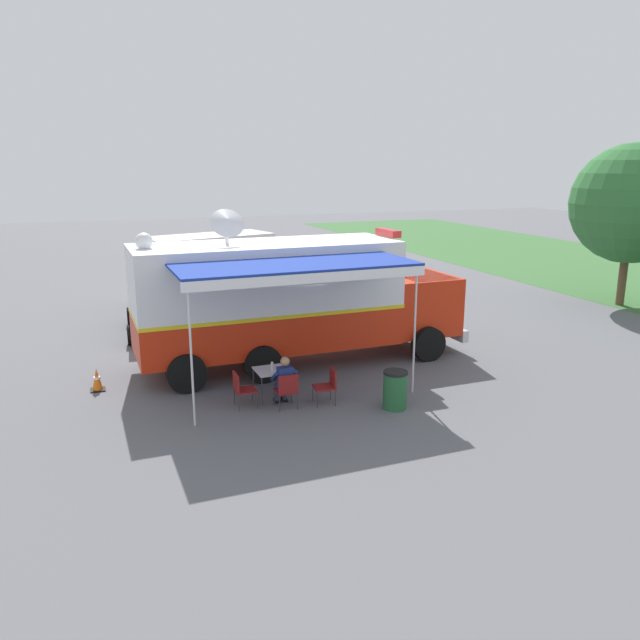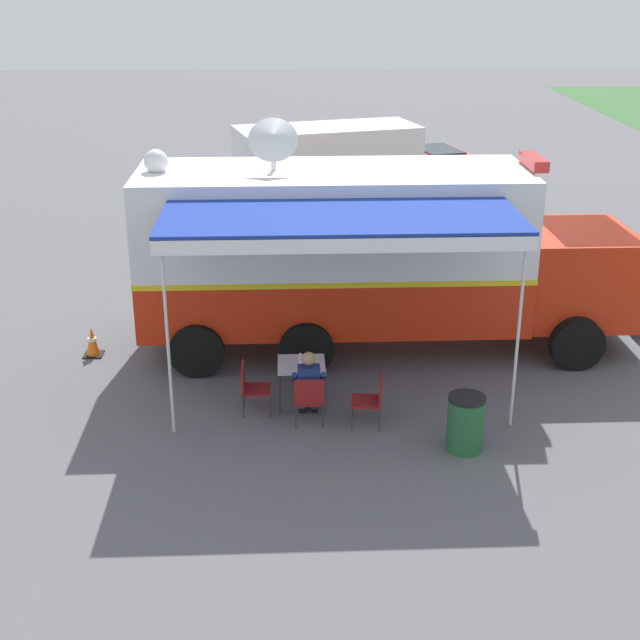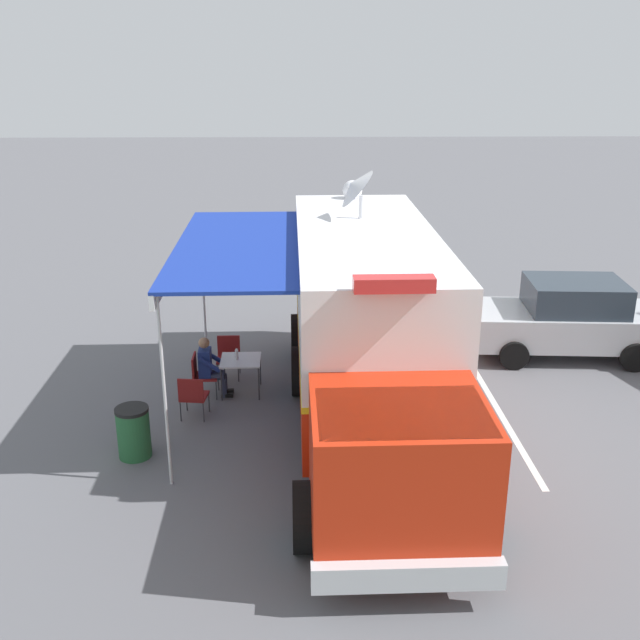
% 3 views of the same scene
% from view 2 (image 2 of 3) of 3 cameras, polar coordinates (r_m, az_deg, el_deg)
% --- Properties ---
extents(ground_plane, '(100.00, 100.00, 0.00)m').
position_cam_2_polar(ground_plane, '(17.33, 0.78, -1.65)').
color(ground_plane, '#5B5B60').
extents(lot_stripe, '(0.21, 4.80, 0.01)m').
position_cam_2_polar(lot_stripe, '(19.80, 2.67, 1.42)').
color(lot_stripe, silver).
rests_on(lot_stripe, ground).
extents(command_truck, '(4.99, 9.53, 4.53)m').
position_cam_2_polar(command_truck, '(16.68, 3.39, 4.47)').
color(command_truck, red).
rests_on(command_truck, ground).
extents(folding_table, '(0.81, 0.81, 0.73)m').
position_cam_2_polar(folding_table, '(14.83, -1.22, -3.05)').
color(folding_table, silver).
rests_on(folding_table, ground).
extents(water_bottle, '(0.07, 0.07, 0.22)m').
position_cam_2_polar(water_bottle, '(14.69, -1.29, -2.61)').
color(water_bottle, silver).
rests_on(water_bottle, folding_table).
extents(folding_chair_at_table, '(0.49, 0.49, 0.87)m').
position_cam_2_polar(folding_chair_at_table, '(14.18, -0.72, -5.00)').
color(folding_chair_at_table, maroon).
rests_on(folding_chair_at_table, ground).
extents(folding_chair_beside_table, '(0.49, 0.49, 0.87)m').
position_cam_2_polar(folding_chair_beside_table, '(14.62, -4.54, -4.20)').
color(folding_chair_beside_table, maroon).
rests_on(folding_chair_beside_table, ground).
extents(folding_chair_spare_by_truck, '(0.53, 0.53, 0.87)m').
position_cam_2_polar(folding_chair_spare_by_truck, '(14.21, 3.44, -4.97)').
color(folding_chair_spare_by_truck, maroon).
rests_on(folding_chair_spare_by_truck, ground).
extents(seated_responder, '(0.67, 0.56, 1.25)m').
position_cam_2_polar(seated_responder, '(14.29, -0.74, -4.16)').
color(seated_responder, navy).
rests_on(seated_responder, ground).
extents(trash_bin, '(0.57, 0.57, 0.91)m').
position_cam_2_polar(trash_bin, '(13.70, 9.42, -6.61)').
color(trash_bin, '#235B33').
rests_on(trash_bin, ground).
extents(traffic_cone, '(0.36, 0.36, 0.58)m').
position_cam_2_polar(traffic_cone, '(17.35, -14.56, -1.38)').
color(traffic_cone, black).
rests_on(traffic_cone, ground).
extents(support_truck, '(3.78, 7.10, 2.70)m').
position_cam_2_polar(support_truck, '(26.15, 1.58, 9.67)').
color(support_truck, white).
rests_on(support_truck, ground).
extents(car_behind_truck, '(4.31, 2.23, 1.76)m').
position_cam_2_polar(car_behind_truck, '(21.65, -6.36, 5.56)').
color(car_behind_truck, '#B2B5BA').
rests_on(car_behind_truck, ground).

